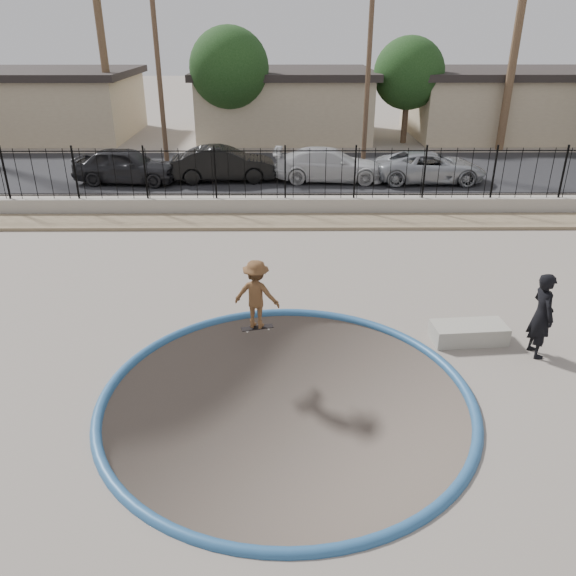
% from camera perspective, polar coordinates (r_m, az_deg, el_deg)
% --- Properties ---
extents(ground, '(120.00, 120.00, 2.20)m').
position_cam_1_polar(ground, '(22.85, -0.29, 6.23)').
color(ground, gray).
rests_on(ground, ground).
extents(bowl_pit, '(6.84, 6.84, 1.80)m').
position_cam_1_polar(bowl_pit, '(10.68, -0.11, -11.12)').
color(bowl_pit, '#4A4039').
rests_on(bowl_pit, ground).
extents(coping_ring, '(7.04, 7.04, 0.20)m').
position_cam_1_polar(coping_ring, '(10.68, -0.11, -11.12)').
color(coping_ring, '#295686').
rests_on(coping_ring, ground).
extents(rock_strip, '(42.00, 1.60, 0.11)m').
position_cam_1_polar(rock_strip, '(19.83, -0.27, 6.75)').
color(rock_strip, '#937D60').
rests_on(rock_strip, ground).
extents(retaining_wall, '(42.00, 0.45, 0.60)m').
position_cam_1_polar(retaining_wall, '(20.80, -0.28, 8.35)').
color(retaining_wall, gray).
rests_on(retaining_wall, ground).
extents(fence, '(40.00, 0.04, 1.80)m').
position_cam_1_polar(fence, '(20.48, -0.29, 11.57)').
color(fence, black).
rests_on(fence, retaining_wall).
extents(street, '(90.00, 8.00, 0.04)m').
position_cam_1_polar(street, '(27.34, -0.32, 11.86)').
color(street, black).
rests_on(street, ground).
extents(house_west, '(11.60, 8.60, 3.90)m').
position_cam_1_polar(house_west, '(39.32, -23.85, 16.83)').
color(house_west, tan).
rests_on(house_west, ground).
extents(house_center, '(10.60, 8.60, 3.90)m').
position_cam_1_polar(house_center, '(36.37, -0.37, 18.32)').
color(house_center, tan).
rests_on(house_center, ground).
extents(house_east, '(12.60, 8.60, 3.90)m').
position_cam_1_polar(house_east, '(38.99, 21.70, 17.12)').
color(house_east, tan).
rests_on(house_east, ground).
extents(palm_mid, '(2.30, 2.30, 9.30)m').
position_cam_1_polar(palm_mid, '(35.05, -18.67, 24.62)').
color(palm_mid, brown).
rests_on(palm_mid, ground).
extents(palm_right, '(2.30, 2.30, 10.30)m').
position_cam_1_polar(palm_right, '(33.84, 22.69, 25.18)').
color(palm_right, brown).
rests_on(palm_right, ground).
extents(utility_pole_left, '(1.70, 0.24, 9.00)m').
position_cam_1_polar(utility_pole_left, '(29.27, -13.08, 21.42)').
color(utility_pole_left, '#473323').
rests_on(utility_pole_left, ground).
extents(utility_pole_mid, '(1.70, 0.24, 9.50)m').
position_cam_1_polar(utility_pole_mid, '(28.92, 8.23, 22.24)').
color(utility_pole_mid, '#473323').
rests_on(utility_pole_mid, ground).
extents(street_tree_left, '(4.32, 4.32, 6.36)m').
position_cam_1_polar(street_tree_left, '(32.81, -6.00, 21.33)').
color(street_tree_left, '#473323').
rests_on(street_tree_left, ground).
extents(street_tree_mid, '(3.96, 3.96, 5.83)m').
position_cam_1_polar(street_tree_mid, '(34.43, 12.17, 20.53)').
color(street_tree_mid, '#473323').
rests_on(street_tree_mid, ground).
extents(skater, '(1.15, 0.83, 1.60)m').
position_cam_1_polar(skater, '(12.51, -3.22, -1.05)').
color(skater, brown).
rests_on(skater, ground).
extents(skateboard, '(0.75, 0.36, 0.06)m').
position_cam_1_polar(skateboard, '(12.86, -3.14, -4.05)').
color(skateboard, black).
rests_on(skateboard, ground).
extents(videographer, '(0.50, 0.71, 1.85)m').
position_cam_1_polar(videographer, '(12.64, 24.38, -2.53)').
color(videographer, black).
rests_on(videographer, ground).
extents(concrete_ledge, '(1.65, 0.83, 0.40)m').
position_cam_1_polar(concrete_ledge, '(12.96, 17.86, -4.34)').
color(concrete_ledge, '#9F9A8D').
rests_on(concrete_ledge, ground).
extents(car_a, '(4.64, 2.26, 1.53)m').
position_cam_1_polar(car_a, '(25.84, -16.12, 11.88)').
color(car_a, black).
rests_on(car_a, street).
extents(car_b, '(4.61, 1.90, 1.48)m').
position_cam_1_polar(car_b, '(25.36, -6.53, 12.40)').
color(car_b, black).
rests_on(car_b, street).
extents(car_c, '(4.98, 2.25, 1.41)m').
position_cam_1_polar(car_c, '(25.31, 4.22, 12.39)').
color(car_c, silver).
rests_on(car_c, street).
extents(car_d, '(4.76, 2.21, 1.32)m').
position_cam_1_polar(car_d, '(25.82, 14.24, 11.85)').
color(car_d, '#9CA0A5').
rests_on(car_d, street).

